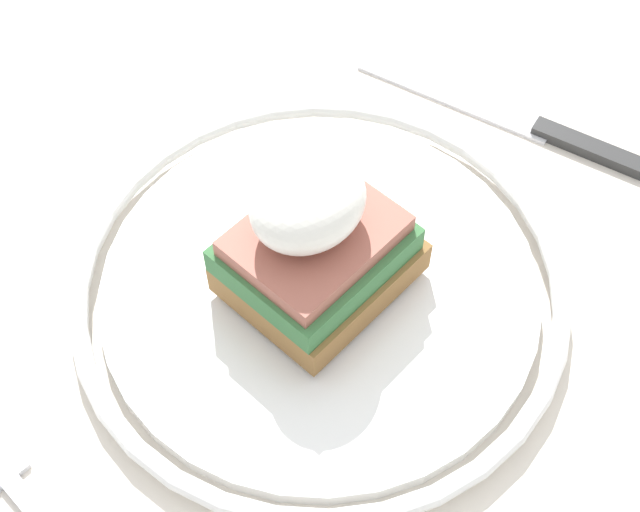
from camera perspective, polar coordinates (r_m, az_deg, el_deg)
The scene contains 4 objects.
dining_table at distance 0.59m, azimuth 2.98°, elevation -7.81°, with size 0.90×0.91×0.78m.
plate at distance 0.47m, azimuth -0.00°, elevation -1.88°, with size 0.26×0.26×0.02m.
sandwich at distance 0.44m, azimuth -0.33°, elevation 0.96°, with size 0.09×0.07×0.08m.
knife at distance 0.56m, azimuth 13.60°, elevation 8.01°, with size 0.06×0.20×0.01m.
Camera 1 is at (-0.22, -0.16, 1.18)m, focal length 50.00 mm.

